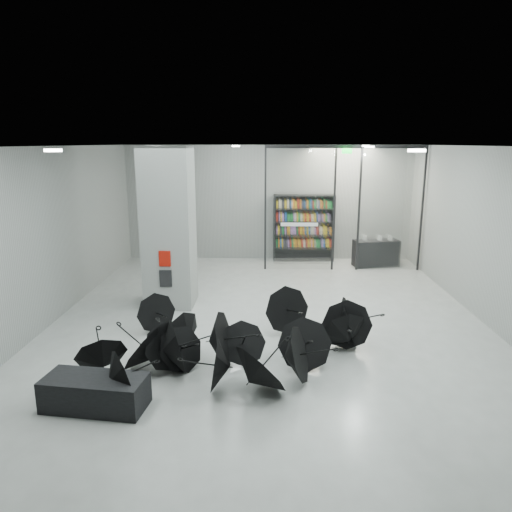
{
  "coord_description": "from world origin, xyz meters",
  "views": [
    {
      "loc": [
        -0.02,
        -9.64,
        4.07
      ],
      "look_at": [
        -0.3,
        1.5,
        1.4
      ],
      "focal_mm": 33.24,
      "sensor_mm": 36.0,
      "label": 1
    }
  ],
  "objects_px": {
    "bench": "(95,393)",
    "shop_counter": "(376,253)",
    "column": "(169,228)",
    "umbrella_cluster": "(236,350)",
    "bookshelf": "(304,228)"
  },
  "relations": [
    {
      "from": "bench",
      "to": "shop_counter",
      "type": "height_order",
      "value": "shop_counter"
    },
    {
      "from": "shop_counter",
      "to": "umbrella_cluster",
      "type": "relative_size",
      "value": 0.26
    },
    {
      "from": "column",
      "to": "bench",
      "type": "bearing_deg",
      "value": -92.45
    },
    {
      "from": "bench",
      "to": "umbrella_cluster",
      "type": "height_order",
      "value": "umbrella_cluster"
    },
    {
      "from": "column",
      "to": "shop_counter",
      "type": "xyz_separation_m",
      "value": [
        6.13,
        4.0,
        -1.55
      ]
    },
    {
      "from": "column",
      "to": "umbrella_cluster",
      "type": "distance_m",
      "value": 4.29
    },
    {
      "from": "bookshelf",
      "to": "shop_counter",
      "type": "relative_size",
      "value": 1.57
    },
    {
      "from": "column",
      "to": "bookshelf",
      "type": "xyz_separation_m",
      "value": [
        3.74,
        4.75,
        -0.84
      ]
    },
    {
      "from": "umbrella_cluster",
      "to": "bench",
      "type": "bearing_deg",
      "value": -144.05
    },
    {
      "from": "shop_counter",
      "to": "umbrella_cluster",
      "type": "bearing_deg",
      "value": -130.52
    },
    {
      "from": "column",
      "to": "umbrella_cluster",
      "type": "relative_size",
      "value": 0.7
    },
    {
      "from": "column",
      "to": "bench",
      "type": "distance_m",
      "value": 5.29
    },
    {
      "from": "bench",
      "to": "bookshelf",
      "type": "bearing_deg",
      "value": 75.12
    },
    {
      "from": "bookshelf",
      "to": "column",
      "type": "bearing_deg",
      "value": -130.46
    },
    {
      "from": "bookshelf",
      "to": "shop_counter",
      "type": "bearing_deg",
      "value": -19.65
    }
  ]
}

